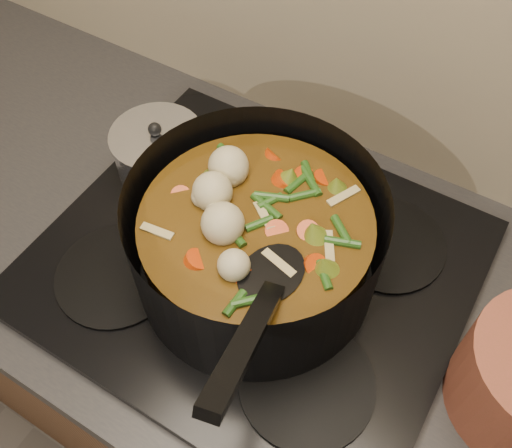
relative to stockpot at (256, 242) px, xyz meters
The scene contains 4 objects.
counter 0.55m from the stockpot, 128.72° to the left, with size 2.64×0.64×0.91m.
stovetop 0.09m from the stockpot, 128.72° to the left, with size 0.62×0.54×0.03m.
stockpot is the anchor object (origin of this frame).
saucepan 0.25m from the stockpot, 160.61° to the left, with size 0.15×0.15×0.12m.
Camera 1 is at (0.24, 1.53, 1.66)m, focal length 40.00 mm.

